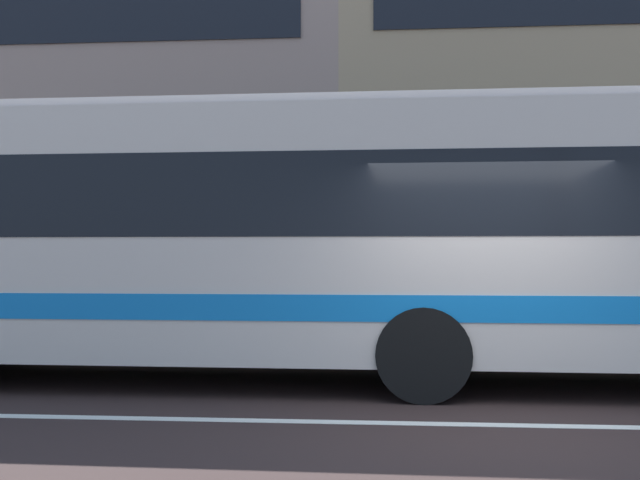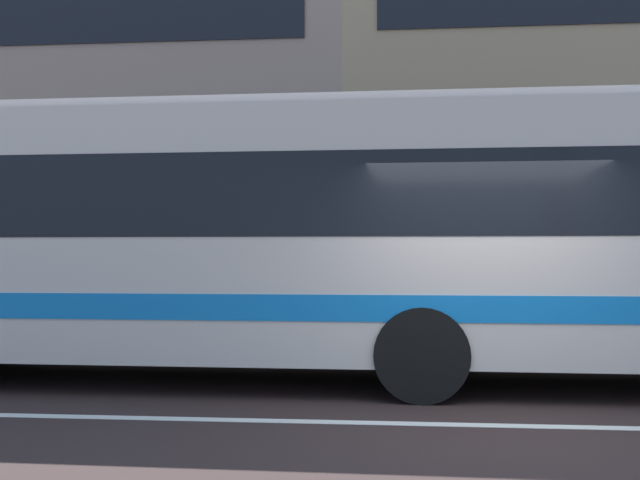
# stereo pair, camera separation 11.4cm
# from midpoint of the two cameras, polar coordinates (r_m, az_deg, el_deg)

# --- Properties ---
(ground_plane) EXTENTS (160.00, 160.00, 0.00)m
(ground_plane) POSITION_cam_midpoint_polar(r_m,az_deg,el_deg) (7.33, 13.01, -13.23)
(ground_plane) COLOR #312321
(lane_centre_line) EXTENTS (60.00, 0.16, 0.01)m
(lane_centre_line) POSITION_cam_midpoint_polar(r_m,az_deg,el_deg) (7.33, 13.01, -13.20)
(lane_centre_line) COLOR silver
(lane_centre_line) RESTS_ON ground_plane
(hedge_row_far) EXTENTS (19.03, 1.10, 1.12)m
(hedge_row_far) POSITION_cam_midpoint_polar(r_m,az_deg,el_deg) (12.87, -3.44, -5.49)
(hedge_row_far) COLOR #31522D
(hedge_row_far) RESTS_ON ground_plane
(apartment_block_left) EXTENTS (20.49, 11.45, 13.09)m
(apartment_block_left) POSITION_cam_midpoint_polar(r_m,az_deg,el_deg) (25.49, -21.97, 10.29)
(apartment_block_left) COLOR tan
(apartment_block_left) RESTS_ON ground_plane
(transit_bus) EXTENTS (12.51, 2.71, 3.30)m
(transit_bus) POSITION_cam_midpoint_polar(r_m,az_deg,el_deg) (9.27, 2.21, 0.60)
(transit_bus) COLOR beige
(transit_bus) RESTS_ON ground_plane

